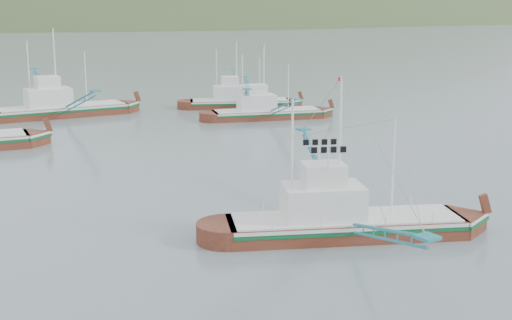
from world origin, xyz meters
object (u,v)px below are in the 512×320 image
main_boat (344,202)px  bg_boat_right (266,104)px  bg_boat_far (60,104)px  bg_boat_extra (239,93)px

main_boat → bg_boat_right: (18.81, 37.34, -0.28)m
bg_boat_far → bg_boat_extra: (21.27, -5.12, 0.38)m
main_boat → bg_boat_extra: (20.54, 46.34, -0.16)m
bg_boat_right → bg_boat_extra: bearing=97.0°
main_boat → bg_boat_extra: main_boat is taller
main_boat → bg_boat_right: size_ratio=1.06×
bg_boat_right → bg_boat_extra: (1.73, 9.00, 0.12)m
main_boat → bg_boat_extra: size_ratio=1.10×
bg_boat_right → bg_boat_extra: 9.17m
bg_boat_extra → main_boat: bearing=-87.3°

